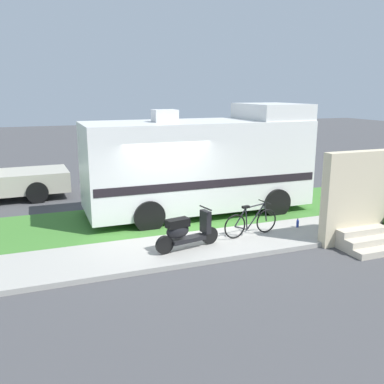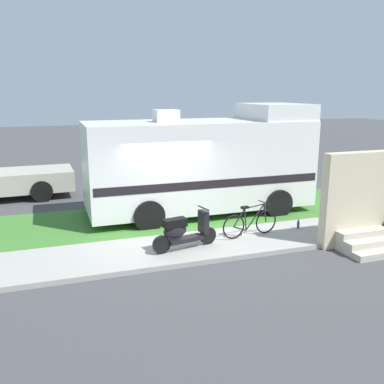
{
  "view_description": "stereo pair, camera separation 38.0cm",
  "coord_description": "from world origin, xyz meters",
  "px_view_note": "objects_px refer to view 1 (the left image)",
  "views": [
    {
      "loc": [
        -3.45,
        -10.45,
        3.87
      ],
      "look_at": [
        0.64,
        0.3,
        1.1
      ],
      "focal_mm": 39.5,
      "sensor_mm": 36.0,
      "label": 1
    },
    {
      "loc": [
        -3.09,
        -10.58,
        3.87
      ],
      "look_at": [
        0.64,
        0.3,
        1.1
      ],
      "focal_mm": 39.5,
      "sensor_mm": 36.0,
      "label": 2
    }
  ],
  "objects_px": {
    "bottle_green": "(298,224)",
    "bicycle": "(251,222)",
    "scooter": "(185,231)",
    "motorhome_rv": "(201,163)"
  },
  "relations": [
    {
      "from": "scooter",
      "to": "bicycle",
      "type": "xyz_separation_m",
      "value": [
        1.96,
        0.33,
        -0.09
      ]
    },
    {
      "from": "motorhome_rv",
      "to": "scooter",
      "type": "height_order",
      "value": "motorhome_rv"
    },
    {
      "from": "motorhome_rv",
      "to": "scooter",
      "type": "relative_size",
      "value": 4.12
    },
    {
      "from": "scooter",
      "to": "bicycle",
      "type": "bearing_deg",
      "value": 9.49
    },
    {
      "from": "scooter",
      "to": "bottle_green",
      "type": "xyz_separation_m",
      "value": [
        3.53,
        0.47,
        -0.35
      ]
    },
    {
      "from": "motorhome_rv",
      "to": "scooter",
      "type": "distance_m",
      "value": 3.72
    },
    {
      "from": "motorhome_rv",
      "to": "bottle_green",
      "type": "relative_size",
      "value": 28.35
    },
    {
      "from": "bottle_green",
      "to": "bicycle",
      "type": "bearing_deg",
      "value": -174.75
    },
    {
      "from": "motorhome_rv",
      "to": "bicycle",
      "type": "bearing_deg",
      "value": -83.9
    },
    {
      "from": "scooter",
      "to": "bottle_green",
      "type": "distance_m",
      "value": 3.58
    }
  ]
}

